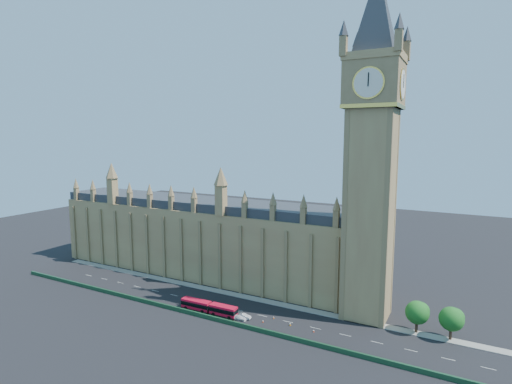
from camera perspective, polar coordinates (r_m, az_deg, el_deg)
The scene contains 15 objects.
ground at distance 124.67m, azimuth -4.21°, elevation -16.13°, with size 400.00×400.00×0.00m, color black.
palace_westminster at distance 150.80m, azimuth -7.89°, elevation -6.36°, with size 120.00×20.00×28.00m.
elizabeth_tower at distance 112.78m, azimuth 16.36°, elevation 9.55°, with size 20.59×20.59×105.00m.
bridge_parapet at distance 117.60m, azimuth -6.66°, elevation -17.37°, with size 160.00×0.60×1.20m, color #1E4C2D.
kerb_north at distance 132.12m, azimuth -1.95°, elevation -14.65°, with size 160.00×3.00×0.16m, color gray.
tree_east_near at distance 115.75m, azimuth 22.16°, elevation -15.60°, with size 6.00×6.00×8.50m.
tree_east_far at distance 115.41m, azimuth 26.27°, elevation -15.90°, with size 6.00×6.00×8.50m.
red_bus at distance 121.20m, azimuth -6.76°, elevation -16.05°, with size 18.09×3.28×3.06m.
car_grey at distance 123.53m, azimuth -5.65°, elevation -16.00°, with size 1.75×4.34×1.48m, color #3A3C41.
car_silver at distance 117.39m, azimuth -1.75°, elevation -17.32°, with size 1.44×4.13×1.36m, color #AAADB2.
car_white at distance 116.72m, azimuth -2.42°, elevation -17.51°, with size 1.75×4.31×1.25m, color white.
cone_a at distance 117.48m, azimuth 2.53°, elevation -17.50°, with size 0.40×0.40×0.63m.
cone_b at distance 114.02m, azimuth 4.91°, elevation -18.31°, with size 0.59×0.59×0.77m.
cone_c at distance 111.46m, azimuth 8.23°, elevation -19.04°, with size 0.50×0.50×0.64m.
cone_d at distance 115.44m, azimuth 0.99°, elevation -17.97°, with size 0.41×0.41×0.64m.
Camera 1 is at (61.08, -96.32, 50.35)m, focal length 28.00 mm.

